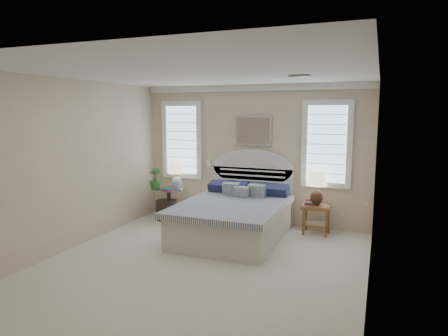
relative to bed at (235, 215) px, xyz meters
The scene contains 21 objects.
floor 1.51m from the bed, 90.00° to the right, with size 4.50×5.00×0.01m, color beige.
ceiling 2.74m from the bed, 90.00° to the right, with size 4.50×5.00×0.01m, color silver.
wall_back 1.42m from the bed, 90.00° to the left, with size 4.50×0.02×2.70m, color #C9B296.
wall_left 2.85m from the bed, 147.06° to the right, with size 0.02×5.00×2.70m, color #C9B296.
wall_right 2.85m from the bed, 32.94° to the right, with size 0.02×5.00×2.70m, color #C9B296.
crown_molding 2.47m from the bed, 90.00° to the left, with size 4.50×0.08×0.12m, color white.
hvac_vent 2.67m from the bed, 28.73° to the right, with size 0.30×0.20×0.02m, color #B2B2B2.
switch_plate 1.59m from the bed, 132.76° to the left, with size 0.08×0.01×0.12m, color white.
window_left 2.22m from the bed, 146.59° to the left, with size 0.90×0.06×1.60m, color silver.
window_right 2.12m from the bed, 36.14° to the left, with size 0.90×0.06×1.60m, color silver.
painting 1.75m from the bed, 90.00° to the left, with size 0.74×0.04×0.58m, color silver.
closet_door 2.39m from the bed, ahead, with size 0.02×1.80×2.40m, color silver.
bed is the anchor object (origin of this frame).
side_table_left 1.75m from the bed, 160.26° to the left, with size 0.56×0.56×0.63m.
nightstand_right 1.47m from the bed, 28.03° to the left, with size 0.50×0.40×0.53m.
floor_pot 1.79m from the bed, 161.65° to the left, with size 0.43×0.43×0.40m, color black.
lamp_left 1.74m from the bed, 156.28° to the left, with size 0.43×0.43×0.56m.
lamp_right 1.56m from the bed, 28.35° to the left, with size 0.44×0.44×0.62m.
potted_plant 1.98m from the bed, 166.89° to the left, with size 0.24×0.24×0.44m, color #366A2A.
books_left 1.65m from the bed, 166.74° to the left, with size 0.23×0.19×0.05m.
books_right 1.38m from the bed, 29.80° to the left, with size 0.18×0.14×0.10m.
Camera 1 is at (2.31, -4.95, 2.19)m, focal length 32.00 mm.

